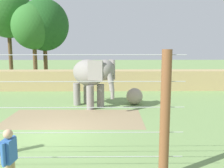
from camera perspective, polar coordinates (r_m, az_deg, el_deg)
The scene contains 10 objects.
ground_plane at distance 10.55m, azimuth -14.35°, elevation -11.36°, with size 120.00×120.00×0.00m, color #759956.
dirt_patch at distance 12.58m, azimuth -8.80°, elevation -7.91°, with size 6.81×3.46×0.01m, color #937F5B.
embankment_wall at distance 20.82m, azimuth -7.52°, elevation 0.94°, with size 36.00×1.80×1.62m, color tan.
elephant at distance 14.45m, azimuth -4.88°, elevation 2.03°, with size 3.10×3.37×2.89m.
enrichment_ball at distance 15.38m, azimuth 5.27°, elevation -2.85°, with size 1.03×1.03×1.03m, color tan.
cable_fence at distance 6.91m, azimuth -21.52°, elevation -7.06°, with size 8.83×0.26×3.50m.
zookeeper at distance 6.48m, azimuth -22.73°, elevation -15.99°, with size 0.27×0.59×1.67m.
tree_far_left at distance 28.13m, azimuth -15.54°, elevation 13.08°, with size 5.30×5.30×8.71m.
tree_left_of_centre at distance 27.48m, azimuth -17.80°, elevation 12.51°, with size 4.48×4.48×8.01m.
tree_behind_wall at distance 30.85m, azimuth -23.08°, elevation 15.06°, with size 5.41×5.41×10.26m.
Camera 1 is at (2.42, -9.64, 3.55)m, focal length 39.26 mm.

